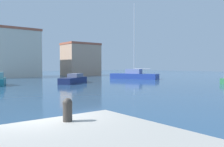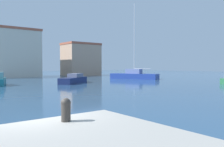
{
  "view_description": "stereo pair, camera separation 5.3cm",
  "coord_description": "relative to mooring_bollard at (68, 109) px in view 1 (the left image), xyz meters",
  "views": [
    {
      "loc": [
        -2.45,
        -6.92,
        2.4
      ],
      "look_at": [
        17.97,
        19.39,
        1.31
      ],
      "focal_mm": 37.61,
      "sensor_mm": 36.0,
      "label": 1
    },
    {
      "loc": [
        -2.41,
        -6.95,
        2.4
      ],
      "look_at": [
        17.97,
        19.39,
        1.31
      ],
      "focal_mm": 37.61,
      "sensor_mm": 36.0,
      "label": 2
    }
  ],
  "objects": [
    {
      "name": "sailboat_blue_mid_harbor",
      "position": [
        26.84,
        26.0,
        -0.59
      ],
      "size": [
        6.01,
        9.03,
        13.84
      ],
      "color": "#233D93",
      "rests_on": "water"
    },
    {
      "name": "motorboat_navy_center_channel",
      "position": [
        12.81,
        23.22,
        -0.74
      ],
      "size": [
        5.74,
        4.95,
        1.33
      ],
      "color": "#19234C",
      "rests_on": "water"
    },
    {
      "name": "mooring_bollard",
      "position": [
        0.0,
        0.0,
        0.0
      ],
      "size": [
        0.26,
        0.26,
        0.62
      ],
      "color": "#38332D",
      "rests_on": "pier_quay"
    },
    {
      "name": "water",
      "position": [
        14.62,
        21.35,
        -1.27
      ],
      "size": [
        160.0,
        160.0,
        0.0
      ],
      "primitive_type": "plane",
      "color": "#2D5175",
      "rests_on": "ground"
    },
    {
      "name": "harbor_office",
      "position": [
        26.79,
        45.28,
        2.76
      ],
      "size": [
        8.42,
        6.33,
        8.03
      ],
      "color": "tan",
      "rests_on": "ground"
    },
    {
      "name": "waterfront_apartments",
      "position": [
        10.25,
        47.69,
        3.86
      ],
      "size": [
        11.84,
        9.46,
        10.23
      ],
      "color": "beige",
      "rests_on": "ground"
    }
  ]
}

